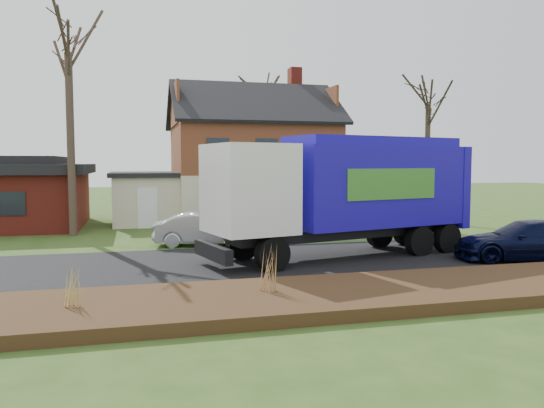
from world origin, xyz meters
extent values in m
plane|color=#2F4918|center=(0.00, 0.00, 0.00)|extent=(120.00, 120.00, 0.00)
cube|color=black|center=(0.00, 0.00, 0.01)|extent=(80.00, 7.00, 0.02)
cube|color=black|center=(0.00, -5.30, 0.15)|extent=(80.00, 3.50, 0.30)
cube|color=beige|center=(2.00, 14.00, 1.35)|extent=(9.00, 7.50, 2.70)
cube|color=brown|center=(2.00, 14.00, 4.10)|extent=(9.00, 7.50, 2.80)
cube|color=maroon|center=(5.00, 15.00, 8.46)|extent=(0.70, 0.90, 1.60)
cube|color=beige|center=(-4.20, 13.50, 1.30)|extent=(3.50, 5.50, 2.60)
cube|color=black|center=(-4.20, 13.50, 2.72)|extent=(3.90, 5.90, 0.24)
cylinder|color=black|center=(-0.74, -1.49, 0.55)|extent=(1.16, 0.61, 1.10)
cylinder|color=black|center=(-1.25, 0.67, 0.55)|extent=(1.16, 0.61, 1.10)
cylinder|color=black|center=(5.12, -0.10, 0.55)|extent=(1.16, 0.61, 1.10)
cylinder|color=black|center=(4.61, 2.06, 0.55)|extent=(1.16, 0.61, 1.10)
cylinder|color=black|center=(6.46, 0.22, 0.55)|extent=(1.16, 0.61, 1.10)
cylinder|color=black|center=(5.95, 2.38, 0.55)|extent=(1.16, 0.61, 1.10)
cube|color=black|center=(2.60, 0.45, 0.90)|extent=(9.14, 3.34, 0.37)
cube|color=white|center=(-1.25, -0.47, 2.54)|extent=(2.98, 3.13, 2.85)
cube|color=black|center=(-2.39, -0.74, 2.70)|extent=(0.62, 2.28, 0.95)
cube|color=black|center=(-2.49, -0.76, 0.58)|extent=(0.87, 2.63, 0.48)
cube|color=#1A0DA6|center=(3.58, 0.68, 2.54)|extent=(7.09, 4.11, 2.85)
cube|color=#1A0DA6|center=(3.58, 0.68, 4.12)|extent=(6.71, 3.73, 0.32)
cube|color=#1A0DA6|center=(6.92, 1.47, 2.43)|extent=(0.98, 2.71, 3.07)
cube|color=#3B842B|center=(3.74, -0.67, 2.64)|extent=(3.71, 0.92, 1.06)
cube|color=#3B842B|center=(3.11, 1.95, 2.64)|extent=(3.71, 0.92, 1.06)
imported|color=#A4A6AC|center=(-2.12, 4.30, 0.66)|extent=(4.20, 2.06, 1.33)
imported|color=black|center=(8.21, -1.89, 0.70)|extent=(5.17, 3.28, 1.39)
cylinder|color=#46352A|center=(-7.61, 8.70, 4.17)|extent=(0.35, 0.35, 8.34)
cylinder|color=#3D3124|center=(11.32, 9.88, 3.27)|extent=(0.30, 0.30, 6.54)
cylinder|color=#3C3024|center=(4.48, 21.08, 4.49)|extent=(0.34, 0.34, 8.99)
cone|color=tan|center=(-6.12, -5.35, 0.76)|extent=(0.04, 0.04, 0.93)
cone|color=tan|center=(-6.28, -5.35, 0.76)|extent=(0.04, 0.04, 0.93)
cone|color=tan|center=(-5.97, -5.35, 0.76)|extent=(0.04, 0.04, 0.93)
cone|color=tan|center=(-6.12, -5.22, 0.76)|extent=(0.04, 0.04, 0.93)
cone|color=tan|center=(-6.12, -5.47, 0.76)|extent=(0.04, 0.04, 0.93)
cone|color=#A47948|center=(-1.76, -5.14, 0.83)|extent=(0.04, 0.04, 1.07)
cone|color=#A47948|center=(-1.93, -5.14, 0.83)|extent=(0.04, 0.04, 1.07)
cone|color=#A47948|center=(-1.60, -5.14, 0.83)|extent=(0.04, 0.04, 1.07)
cone|color=#A47948|center=(-1.76, -5.01, 0.83)|extent=(0.04, 0.04, 1.07)
cone|color=#A47948|center=(-1.76, -5.28, 0.83)|extent=(0.04, 0.04, 1.07)
camera|label=1|loc=(-4.82, -17.14, 3.36)|focal=35.00mm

